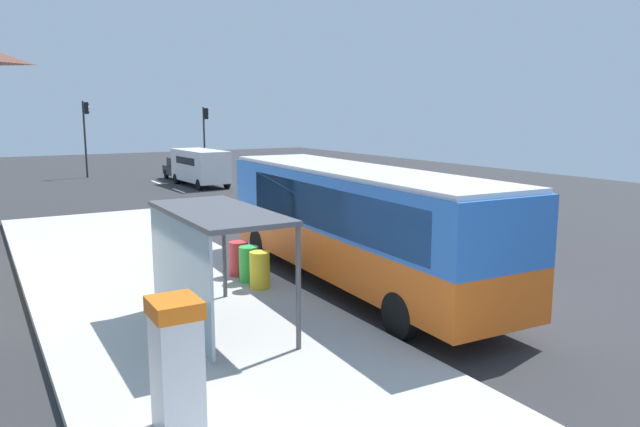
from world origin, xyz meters
name	(u,v)px	position (x,y,z in m)	size (l,w,h in m)	color
ground_plane	(240,216)	(0.00, 14.00, -0.02)	(56.00, 92.00, 0.04)	#2D2D30
sidewalk_platform	(185,312)	(-6.40, 2.00, 0.09)	(6.20, 30.00, 0.18)	beige
lane_stripe_seg_1	(489,305)	(0.25, -1.00, 0.01)	(0.16, 2.20, 0.01)	silver
lane_stripe_seg_2	(371,262)	(0.25, 4.00, 0.01)	(0.16, 2.20, 0.01)	silver
lane_stripe_seg_3	(296,234)	(0.25, 9.00, 0.01)	(0.16, 2.20, 0.01)	silver
lane_stripe_seg_4	(245,215)	(0.25, 14.00, 0.01)	(0.16, 2.20, 0.01)	silver
lane_stripe_seg_5	(207,201)	(0.25, 19.00, 0.01)	(0.16, 2.20, 0.01)	silver
lane_stripe_seg_6	(179,191)	(0.25, 24.00, 0.01)	(0.16, 2.20, 0.01)	silver
lane_stripe_seg_7	(156,182)	(0.25, 29.00, 0.01)	(0.16, 2.20, 0.01)	silver
bus	(353,219)	(-1.71, 2.06, 1.84)	(2.93, 11.09, 3.21)	orange
white_van	(200,165)	(2.20, 25.59, 1.34)	(2.26, 5.29, 2.30)	white
sedan_near	(183,169)	(2.30, 29.54, 0.79)	(1.95, 4.45, 1.52)	black
ticket_machine	(177,364)	(-8.12, -3.16, 1.17)	(0.66, 0.76, 1.94)	silver
recycling_bin_yellow	(260,270)	(-4.20, 2.64, 0.66)	(0.52, 0.52, 0.95)	yellow
recycling_bin_green	(249,264)	(-4.20, 3.34, 0.66)	(0.52, 0.52, 0.95)	green
recycling_bin_red	(239,259)	(-4.20, 4.04, 0.66)	(0.52, 0.52, 0.95)	red
traffic_light_near_side	(205,129)	(5.50, 33.77, 3.35)	(0.49, 0.28, 5.05)	#2D2D2D
traffic_light_far_side	(86,127)	(-3.11, 34.57, 3.59)	(0.49, 0.28, 5.45)	#2D2D2D
bus_shelter	(204,239)	(-6.41, 0.49, 2.10)	(1.80, 4.00, 2.50)	#4C4C51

